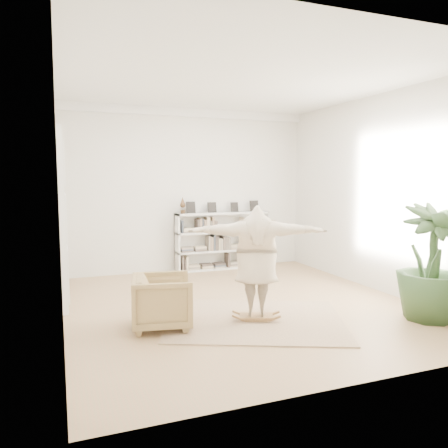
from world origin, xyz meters
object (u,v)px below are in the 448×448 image
object	(u,v)px
rocker_board	(256,316)
person	(257,258)
bookshelf	(223,241)
armchair	(162,301)
houseplant	(431,262)

from	to	relation	value
rocker_board	person	xyz separation A→B (m)	(-0.00, 0.00, 0.86)
rocker_board	person	world-z (taller)	person
bookshelf	rocker_board	distance (m)	3.79
bookshelf	armchair	bearing A→B (deg)	-122.53
bookshelf	rocker_board	bearing A→B (deg)	-103.17
houseplant	person	bearing A→B (deg)	160.71
person	houseplant	world-z (taller)	person
rocker_board	houseplant	distance (m)	2.67
armchair	rocker_board	xyz separation A→B (m)	(1.34, -0.20, -0.31)
bookshelf	rocker_board	size ratio (longest dim) A/B	3.95
armchair	houseplant	size ratio (longest dim) A/B	0.48
houseplant	armchair	bearing A→B (deg)	164.42
bookshelf	person	xyz separation A→B (m)	(-0.85, -3.65, 0.29)
bookshelf	houseplant	size ratio (longest dim) A/B	1.28
armchair	houseplant	world-z (taller)	houseplant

